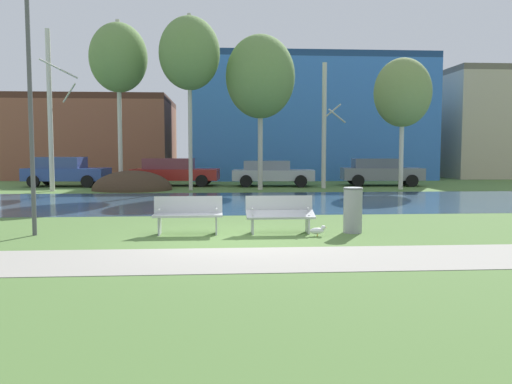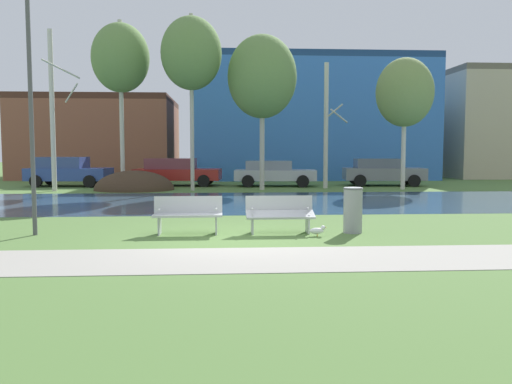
# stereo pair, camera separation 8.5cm
# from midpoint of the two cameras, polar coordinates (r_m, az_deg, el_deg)

# --- Properties ---
(ground_plane) EXTENTS (120.00, 120.00, 0.00)m
(ground_plane) POSITION_cam_midpoint_polar(r_m,az_deg,el_deg) (21.48, -3.17, -0.63)
(ground_plane) COLOR #517538
(paved_path_strip) EXTENTS (60.00, 2.18, 0.01)m
(paved_path_strip) POSITION_cam_midpoint_polar(r_m,az_deg,el_deg) (9.53, -2.09, -7.29)
(paved_path_strip) COLOR #9E998E
(paved_path_strip) RESTS_ON ground
(river_band) EXTENTS (80.00, 8.22, 0.01)m
(river_band) POSITION_cam_midpoint_polar(r_m,az_deg,el_deg) (19.83, -3.10, -1.06)
(river_band) COLOR #33516B
(river_band) RESTS_ON ground
(soil_mound) EXTENTS (3.83, 3.37, 1.89)m
(soil_mound) POSITION_cam_midpoint_polar(r_m,az_deg,el_deg) (26.22, -13.28, 0.21)
(soil_mound) COLOR #423021
(soil_mound) RESTS_ON ground
(bench_left) EXTENTS (1.60, 0.57, 0.87)m
(bench_left) POSITION_cam_midpoint_polar(r_m,az_deg,el_deg) (12.40, -7.55, -2.36)
(bench_left) COLOR #B2B5B7
(bench_left) RESTS_ON ground
(bench_right) EXTENTS (1.60, 0.57, 0.87)m
(bench_right) POSITION_cam_midpoint_polar(r_m,az_deg,el_deg) (12.45, 2.40, -2.29)
(bench_right) COLOR #B2B5B7
(bench_right) RESTS_ON ground
(trash_bin) EXTENTS (0.47, 0.47, 1.08)m
(trash_bin) POSITION_cam_midpoint_polar(r_m,az_deg,el_deg) (12.67, 10.22, -1.85)
(trash_bin) COLOR gray
(trash_bin) RESTS_ON ground
(seagull) EXTENTS (0.40, 0.15, 0.25)m
(seagull) POSITION_cam_midpoint_polar(r_m,az_deg,el_deg) (12.11, 6.48, -4.15)
(seagull) COLOR white
(seagull) RESTS_ON ground
(streetlamp) EXTENTS (0.32, 0.32, 5.73)m
(streetlamp) POSITION_cam_midpoint_polar(r_m,az_deg,el_deg) (13.19, -23.47, 12.17)
(streetlamp) COLOR #4C4C51
(streetlamp) RESTS_ON ground
(birch_far_left) EXTENTS (1.46, 2.60, 7.50)m
(birch_far_left) POSITION_cam_midpoint_polar(r_m,az_deg,el_deg) (26.62, -21.37, 8.33)
(birch_far_left) COLOR beige
(birch_far_left) RESTS_ON ground
(birch_left) EXTENTS (2.79, 2.79, 8.21)m
(birch_left) POSITION_cam_midpoint_polar(r_m,az_deg,el_deg) (27.23, -14.72, 13.79)
(birch_left) COLOR beige
(birch_left) RESTS_ON ground
(birch_center_left) EXTENTS (2.86, 2.86, 8.28)m
(birch_center_left) POSITION_cam_midpoint_polar(r_m,az_deg,el_deg) (25.75, -7.30, 14.60)
(birch_center_left) COLOR #BCB7A8
(birch_center_left) RESTS_ON ground
(birch_center) EXTENTS (3.32, 3.32, 7.43)m
(birch_center) POSITION_cam_midpoint_polar(r_m,az_deg,el_deg) (25.87, 0.37, 12.31)
(birch_center) COLOR #BCB7A8
(birch_center) RESTS_ON ground
(birch_center_right) EXTENTS (1.20, 1.91, 6.26)m
(birch_center_right) POSITION_cam_midpoint_polar(r_m,az_deg,el_deg) (26.85, 7.33, 7.15)
(birch_center_right) COLOR beige
(birch_center_right) RESTS_ON ground
(birch_right) EXTENTS (2.77, 2.77, 6.38)m
(birch_right) POSITION_cam_midpoint_polar(r_m,az_deg,el_deg) (27.01, 15.46, 10.28)
(birch_right) COLOR beige
(birch_right) RESTS_ON ground
(parked_van_nearest_blue) EXTENTS (4.40, 2.37, 1.56)m
(parked_van_nearest_blue) POSITION_cam_midpoint_polar(r_m,az_deg,el_deg) (29.74, -19.99, 2.14)
(parked_van_nearest_blue) COLOR #2D4793
(parked_van_nearest_blue) RESTS_ON ground
(parked_sedan_second_red) EXTENTS (4.75, 2.42, 1.48)m
(parked_sedan_second_red) POSITION_cam_midpoint_polar(r_m,az_deg,el_deg) (28.78, -8.95, 2.22)
(parked_sedan_second_red) COLOR maroon
(parked_sedan_second_red) RESTS_ON ground
(parked_hatch_third_silver) EXTENTS (4.44, 2.29, 1.36)m
(parked_hatch_third_silver) POSITION_cam_midpoint_polar(r_m,az_deg,el_deg) (28.09, 1.60, 2.11)
(parked_hatch_third_silver) COLOR #B2B5BC
(parked_hatch_third_silver) RESTS_ON ground
(parked_wagon_fourth_grey) EXTENTS (4.41, 2.29, 1.47)m
(parked_wagon_fourth_grey) POSITION_cam_midpoint_polar(r_m,az_deg,el_deg) (29.31, 13.16, 2.19)
(parked_wagon_fourth_grey) COLOR slate
(parked_wagon_fourth_grey) RESTS_ON ground
(building_brick_low) EXTENTS (10.13, 9.39, 5.51)m
(building_brick_low) POSITION_cam_midpoint_polar(r_m,az_deg,el_deg) (39.25, -16.62, 5.60)
(building_brick_low) COLOR brown
(building_brick_low) RESTS_ON ground
(building_blue_store) EXTENTS (15.46, 9.89, 8.02)m
(building_blue_store) POSITION_cam_midpoint_polar(r_m,az_deg,el_deg) (37.67, 5.30, 7.74)
(building_blue_store) COLOR #3870C6
(building_blue_store) RESTS_ON ground
(building_beige_block) EXTENTS (11.04, 9.87, 7.46)m
(building_beige_block) POSITION_cam_midpoint_polar(r_m,az_deg,el_deg) (43.48, 25.15, 6.53)
(building_beige_block) COLOR #BCAD8E
(building_beige_block) RESTS_ON ground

